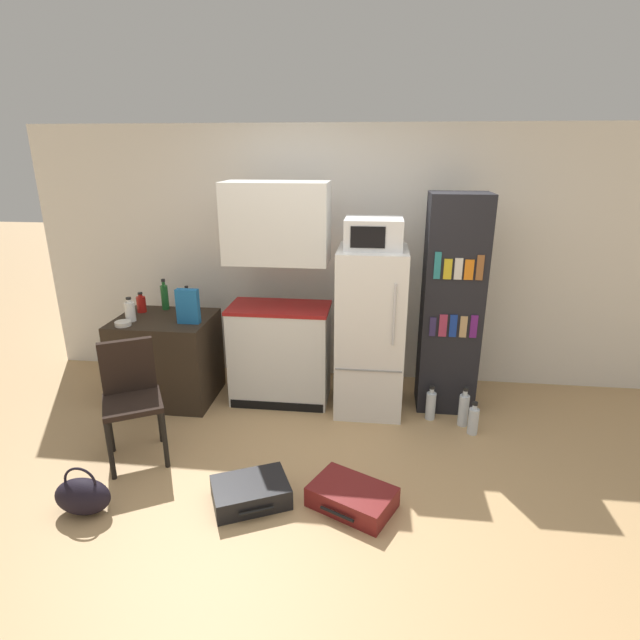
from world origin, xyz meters
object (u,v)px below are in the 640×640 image
Objects in this scene: suitcase_large_flat at (352,497)px; bottle_green_tall at (165,297)px; cereal_box at (188,306)px; water_bottle_middle at (431,405)px; refrigerator at (370,331)px; bowl at (123,324)px; water_bottle_front at (473,420)px; suitcase_small_flat at (251,492)px; chair at (131,390)px; microwave at (374,233)px; bottle_blue_soda at (188,301)px; kitchen_hutch at (279,306)px; water_bottle_back at (464,409)px; bookshelf at (451,306)px; bottle_ketchup_red at (141,304)px; bottle_milk_white at (130,311)px; side_table at (168,358)px; handbag at (83,496)px.

bottle_green_tall is at bearing 165.80° from suitcase_large_flat.
cereal_box reaches higher than water_bottle_middle.
refrigerator is 4.98× the size of bottle_green_tall.
water_bottle_front is (2.94, -0.08, -0.68)m from bowl.
cereal_box is 1.72m from suitcase_small_flat.
chair is 1.52× the size of suitcase_small_flat.
suitcase_large_flat is 1.99× the size of water_bottle_middle.
bottle_green_tall reaches higher than water_bottle_middle.
microwave is 1.80m from bottle_blue_soda.
water_bottle_back is at bearing -10.45° from kitchen_hutch.
bookshelf reaches higher than chair.
cereal_box reaches higher than suitcase_small_flat.
water_bottle_middle is (2.63, -0.26, -0.73)m from bottle_ketchup_red.
bottle_ketchup_red is 2.62m from suitcase_large_flat.
bookshelf is at bearing 9.45° from microwave.
suitcase_large_flat is at bearing -116.83° from bookshelf.
refrigerator is 0.77× the size of bookshelf.
refrigerator is 1.50m from suitcase_large_flat.
bottle_milk_white is at bearing 175.14° from suitcase_large_flat.
water_bottle_back is at bearing -8.57° from bottle_blue_soda.
side_table is 2.79× the size of cereal_box.
water_bottle_back is at bearing 11.93° from suitcase_small_flat.
suitcase_large_flat is (1.65, -0.41, -0.46)m from chair.
bookshelf reaches higher than suitcase_small_flat.
bottle_blue_soda is at bearing 174.96° from kitchen_hutch.
cereal_box is at bearing -174.72° from refrigerator.
bottle_ketchup_red reaches higher than water_bottle_back.
microwave is 1.64m from water_bottle_back.
microwave is at bearing 1.24° from side_table.
bottle_blue_soda is at bearing 44.77° from bowl.
bottle_milk_white is 0.14m from bowl.
bottle_milk_white reaches higher than side_table.
cereal_box reaches higher than water_bottle_back.
kitchen_hutch reaches higher than bookshelf.
bottle_blue_soda is 0.50m from bottle_milk_white.
bottle_ketchup_red is 2.74m from water_bottle_middle.
handbag is 2.71m from water_bottle_middle.
cereal_box is 0.49× the size of suitcase_large_flat.
refrigerator is 1.68m from bottle_blue_soda.
suitcase_large_flat is at bearing -132.91° from water_bottle_front.
water_bottle_middle is (1.26, 1.23, 0.06)m from suitcase_small_flat.
bottle_ketchup_red is at bearing 80.59° from chair.
water_bottle_middle is (2.09, -0.02, -0.80)m from cereal_box.
refrigerator reaches higher than suitcase_small_flat.
kitchen_hutch is 1.29m from bottle_ketchup_red.
chair is at bearing 130.71° from suitcase_small_flat.
water_bottle_front is at bearing -14.24° from kitchen_hutch.
bowl is 1.90m from suitcase_small_flat.
cereal_box is at bearing 98.39° from suitcase_small_flat.
water_bottle_front reaches higher than suitcase_small_flat.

